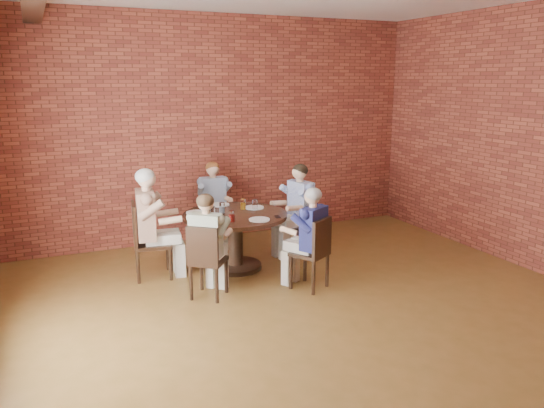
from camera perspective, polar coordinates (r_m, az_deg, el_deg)
name	(u,v)px	position (r m, az deg, el deg)	size (l,w,h in m)	color
floor	(330,327)	(5.55, 6.24, -13.00)	(7.00, 7.00, 0.00)	brown
wall_back	(217,129)	(8.21, -5.93, 7.99)	(7.00, 7.00, 0.00)	brown
dining_table	(235,230)	(6.94, -3.97, -2.80)	(1.35, 1.35, 0.75)	black
chair_a	(302,219)	(7.56, 3.21, -1.67)	(0.48, 0.48, 0.92)	black
diner_a	(297,210)	(7.47, 2.74, -0.66)	(0.51, 0.62, 1.30)	#3D549E
chair_b	(213,212)	(8.07, -6.36, -0.84)	(0.41, 0.41, 0.89)	black
diner_b	(214,204)	(7.97, -6.25, 0.00)	(0.48, 0.59, 1.25)	#8B99B1
chair_c	(145,238)	(6.81, -13.54, -3.54)	(0.51, 0.51, 0.97)	black
diner_c	(152,224)	(6.77, -12.83, -2.09)	(0.56, 0.69, 1.39)	brown
chair_d	(206,259)	(6.04, -7.12, -5.86)	(0.52, 0.52, 0.87)	black
diner_d	(208,246)	(6.06, -6.91, -4.50)	(0.46, 0.56, 1.22)	tan
chair_e	(315,250)	(6.28, 4.60, -5.00)	(0.51, 0.51, 0.88)	black
diner_e	(310,239)	(6.28, 4.07, -3.75)	(0.46, 0.57, 1.23)	#1B1D4C
plate_a	(254,207)	(7.16, -1.93, -0.38)	(0.26, 0.26, 0.01)	white
plate_b	(220,205)	(7.35, -5.62, -0.07)	(0.26, 0.26, 0.01)	white
plate_c	(196,212)	(6.96, -8.17, -0.91)	(0.26, 0.26, 0.01)	white
plate_d	(259,220)	(6.55, -1.38, -1.68)	(0.26, 0.26, 0.01)	white
glass_a	(255,205)	(7.04, -1.84, -0.09)	(0.07, 0.07, 0.14)	white
glass_b	(243,204)	(7.09, -3.12, -0.02)	(0.07, 0.07, 0.14)	white
glass_c	(211,204)	(7.15, -6.60, 0.03)	(0.07, 0.07, 0.14)	white
glass_d	(222,208)	(6.91, -5.40, -0.40)	(0.07, 0.07, 0.14)	white
glass_e	(212,212)	(6.71, -6.44, -0.85)	(0.07, 0.07, 0.14)	white
glass_f	(232,216)	(6.48, -4.36, -1.31)	(0.07, 0.07, 0.14)	white
smartphone	(277,217)	(6.70, 0.60, -1.36)	(0.06, 0.13, 0.01)	black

